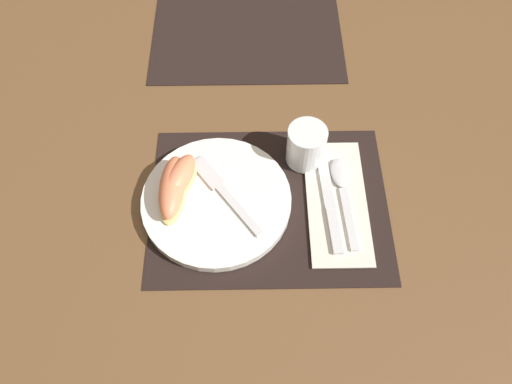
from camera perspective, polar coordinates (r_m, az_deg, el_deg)
The scene contains 11 objects.
ground_plane at distance 0.86m, azimuth 1.52°, elevation -1.32°, with size 3.00×3.00×0.00m, color brown.
placemat at distance 0.86m, azimuth 1.52°, elevation -1.25°, with size 0.41×0.31×0.00m.
placemat_far at distance 1.13m, azimuth -1.01°, elevation 17.88°, with size 0.41×0.31×0.00m.
plate at distance 0.85m, azimuth -4.53°, elevation -0.72°, with size 0.25×0.25×0.02m.
juice_glass at distance 0.88m, azimuth 5.73°, elevation 5.13°, with size 0.07×0.07×0.08m.
napkin at distance 0.86m, azimuth 9.22°, elevation -1.13°, with size 0.10×0.25×0.00m.
knife at distance 0.86m, azimuth 8.38°, elevation -1.07°, with size 0.03×0.21×0.01m.
spoon at distance 0.88m, azimuth 9.83°, elevation 0.83°, with size 0.04×0.18×0.01m.
fork at distance 0.85m, azimuth -3.93°, elevation 0.28°, with size 0.13×0.16×0.00m.
citrus_wedge_0 at distance 0.85m, azimuth -8.84°, elevation 1.41°, with size 0.08×0.11×0.04m.
citrus_wedge_1 at distance 0.84m, azimuth -9.54°, elevation 0.47°, with size 0.05×0.13×0.04m.
Camera 1 is at (-0.03, -0.43, 0.74)m, focal length 35.00 mm.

